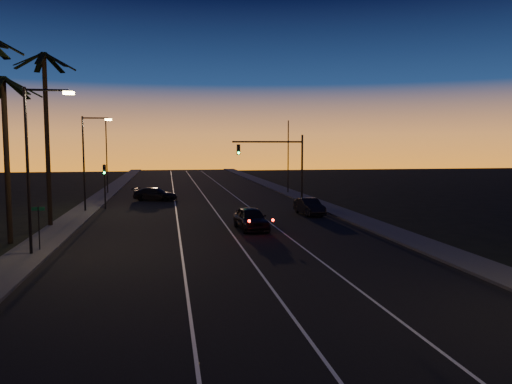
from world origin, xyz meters
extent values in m
cube|color=black|center=(0.00, 30.00, 0.01)|extent=(20.00, 170.00, 0.01)
cube|color=#373735|center=(-11.20, 30.00, 0.08)|extent=(2.40, 170.00, 0.16)
cube|color=#373735|center=(11.20, 30.00, 0.08)|extent=(2.40, 170.00, 0.16)
cube|color=silver|center=(-3.00, 30.00, 0.02)|extent=(0.12, 160.00, 0.01)
cube|color=silver|center=(0.50, 30.00, 0.02)|extent=(0.12, 160.00, 0.01)
cube|color=silver|center=(4.00, 30.00, 0.02)|extent=(0.12, 160.00, 0.01)
cube|color=black|center=(-11.57, 18.26, 10.94)|extent=(2.18, 0.92, 1.18)
cylinder|color=black|center=(-13.20, 24.00, 5.00)|extent=(0.32, 0.32, 10.00)
cube|color=black|center=(-12.17, 24.26, 9.44)|extent=(2.18, 0.92, 1.18)
cube|color=black|center=(-12.76, 24.97, 9.44)|extent=(1.25, 2.12, 1.18)
cube|color=black|center=(-13.68, 24.94, 9.44)|extent=(1.34, 2.09, 1.18)
cube|color=black|center=(-12.35, 23.36, 9.44)|extent=(1.95, 1.61, 1.18)
cylinder|color=black|center=(-12.20, 30.00, 6.25)|extent=(0.32, 0.32, 12.50)
cube|color=black|center=(-11.17, 30.26, 11.94)|extent=(2.18, 0.92, 1.18)
cube|color=black|center=(-11.76, 30.97, 11.94)|extent=(1.25, 2.12, 1.18)
cube|color=black|center=(-12.68, 30.94, 11.94)|extent=(1.34, 2.09, 1.18)
cube|color=black|center=(-13.24, 30.21, 11.94)|extent=(2.18, 0.82, 1.18)
cube|color=black|center=(-13.01, 29.32, 11.94)|extent=(1.90, 1.69, 1.18)
cube|color=black|center=(-12.17, 28.94, 11.94)|extent=(0.45, 2.16, 1.18)
cube|color=black|center=(-11.35, 29.36, 11.94)|extent=(1.95, 1.61, 1.18)
cylinder|color=black|center=(-11.00, 20.00, 4.50)|extent=(0.16, 0.16, 9.00)
cylinder|color=black|center=(-9.90, 20.00, 8.85)|extent=(2.20, 0.12, 0.12)
cube|color=#EBC65E|center=(-8.80, 20.00, 8.72)|extent=(0.55, 0.26, 0.16)
cylinder|color=black|center=(-11.00, 38.00, 4.25)|extent=(0.16, 0.16, 8.50)
cylinder|color=black|center=(-9.90, 38.00, 8.35)|extent=(2.20, 0.12, 0.12)
cube|color=#EBC65E|center=(-8.80, 38.00, 8.22)|extent=(0.55, 0.26, 0.16)
cylinder|color=black|center=(-10.80, 21.00, 1.30)|extent=(0.06, 0.06, 2.60)
cube|color=#0C4A28|center=(-10.80, 21.00, 2.45)|extent=(0.70, 0.03, 0.20)
cylinder|color=black|center=(9.50, 40.00, 3.50)|extent=(0.20, 0.20, 7.00)
cylinder|color=black|center=(6.00, 40.00, 6.30)|extent=(7.00, 0.16, 0.16)
cube|color=black|center=(3.10, 40.00, 5.55)|extent=(0.32, 0.28, 1.00)
sphere|color=black|center=(3.10, 39.83, 5.87)|extent=(0.20, 0.20, 0.20)
sphere|color=black|center=(3.10, 39.83, 5.55)|extent=(0.20, 0.20, 0.20)
sphere|color=#14FF59|center=(3.10, 39.83, 5.23)|extent=(0.20, 0.20, 0.20)
cylinder|color=black|center=(-9.50, 40.00, 2.10)|extent=(0.14, 0.14, 4.20)
cube|color=black|center=(-9.50, 40.00, 3.70)|extent=(0.28, 0.25, 0.90)
sphere|color=black|center=(-9.50, 39.85, 3.98)|extent=(0.18, 0.18, 0.18)
sphere|color=black|center=(-9.50, 39.85, 3.70)|extent=(0.18, 0.18, 0.18)
sphere|color=#14FF59|center=(-9.50, 39.85, 3.42)|extent=(0.18, 0.18, 0.18)
cylinder|color=black|center=(-11.00, 55.00, 4.50)|extent=(0.14, 0.14, 9.00)
cylinder|color=black|center=(11.00, 52.00, 4.50)|extent=(0.14, 0.14, 9.00)
imported|color=black|center=(2.05, 26.34, 0.81)|extent=(2.23, 4.81, 1.60)
sphere|color=#FF0F05|center=(1.46, 23.50, 1.06)|extent=(0.18, 0.18, 0.18)
sphere|color=#FF0F05|center=(3.06, 23.61, 1.06)|extent=(0.18, 0.18, 0.18)
imported|color=black|center=(8.23, 32.93, 0.72)|extent=(1.83, 4.39, 1.41)
imported|color=black|center=(-5.04, 46.47, 0.71)|extent=(5.16, 3.51, 1.39)
camera|label=1|loc=(-3.69, -8.08, 5.95)|focal=35.00mm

